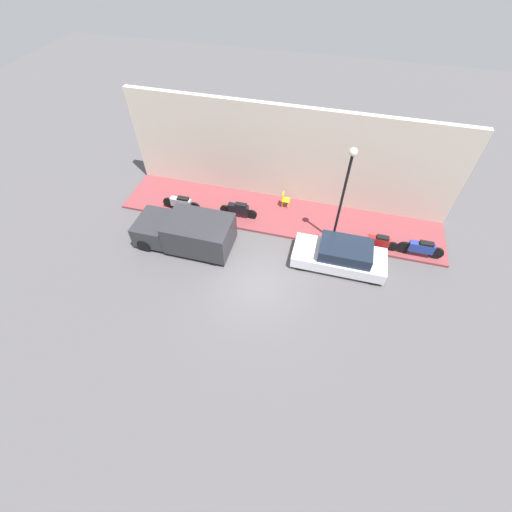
# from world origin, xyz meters

# --- Properties ---
(ground_plane) EXTENTS (60.00, 60.00, 0.00)m
(ground_plane) POSITION_xyz_m (0.00, 0.00, 0.00)
(ground_plane) COLOR #514F51
(sidewalk) EXTENTS (3.07, 17.13, 0.14)m
(sidewalk) POSITION_xyz_m (4.75, 0.00, 0.07)
(sidewalk) COLOR brown
(sidewalk) RESTS_ON ground_plane
(building_facade) EXTENTS (0.30, 17.13, 5.33)m
(building_facade) POSITION_xyz_m (6.43, 0.00, 2.67)
(building_facade) COLOR beige
(building_facade) RESTS_ON ground_plane
(parked_car) EXTENTS (1.78, 4.28, 1.33)m
(parked_car) POSITION_xyz_m (2.14, -3.51, 0.63)
(parked_car) COLOR silver
(parked_car) RESTS_ON ground_plane
(delivery_van) EXTENTS (2.09, 4.74, 1.67)m
(delivery_van) POSITION_xyz_m (1.56, 3.94, 0.87)
(delivery_van) COLOR #2D2D33
(delivery_van) RESTS_ON ground_plane
(scooter_silver) EXTENTS (0.30, 2.14, 0.85)m
(scooter_silver) POSITION_xyz_m (3.81, 5.16, 0.60)
(scooter_silver) COLOR #B7B7BF
(scooter_silver) RESTS_ON sidewalk
(motorcycle_red) EXTENTS (0.30, 1.94, 0.78)m
(motorcycle_red) POSITION_xyz_m (3.58, -5.20, 0.56)
(motorcycle_red) COLOR #B21E1E
(motorcycle_red) RESTS_ON sidewalk
(motorcycle_black) EXTENTS (0.30, 2.03, 0.85)m
(motorcycle_black) POSITION_xyz_m (4.09, 2.04, 0.59)
(motorcycle_black) COLOR black
(motorcycle_black) RESTS_ON sidewalk
(motorcycle_blue) EXTENTS (0.30, 2.14, 0.89)m
(motorcycle_blue) POSITION_xyz_m (3.58, -7.15, 0.62)
(motorcycle_blue) COLOR navy
(motorcycle_blue) RESTS_ON sidewalk
(streetlamp) EXTENTS (0.35, 0.35, 5.13)m
(streetlamp) POSITION_xyz_m (3.60, -3.04, 3.54)
(streetlamp) COLOR black
(streetlamp) RESTS_ON sidewalk
(cafe_chair) EXTENTS (0.40, 0.40, 0.86)m
(cafe_chair) POSITION_xyz_m (5.53, -0.17, 0.62)
(cafe_chair) COLOR yellow
(cafe_chair) RESTS_ON sidewalk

